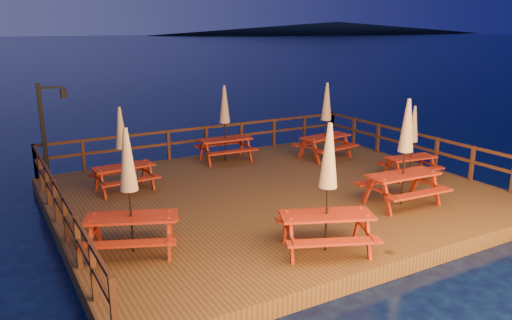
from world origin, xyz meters
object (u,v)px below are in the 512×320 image
object	(u,v)px
picnic_table_1	(326,120)
picnic_table_2	(129,189)
picnic_table_0	(225,122)
lamp_post	(48,122)

from	to	relation	value
picnic_table_1	picnic_table_2	distance (m)	9.33
picnic_table_0	picnic_table_2	world-z (taller)	picnic_table_2
lamp_post	picnic_table_0	world-z (taller)	lamp_post
picnic_table_2	picnic_table_0	bearing A→B (deg)	71.98
lamp_post	picnic_table_0	size ratio (longest dim) A/B	1.12
picnic_table_0	picnic_table_2	bearing A→B (deg)	-127.79
picnic_table_0	picnic_table_2	size ratio (longest dim) A/B	0.99
lamp_post	picnic_table_0	bearing A→B (deg)	-7.32
picnic_table_1	picnic_table_2	world-z (taller)	picnic_table_1
picnic_table_1	picnic_table_2	xyz separation A→B (m)	(-8.30, -4.26, -0.01)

